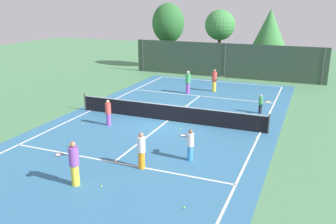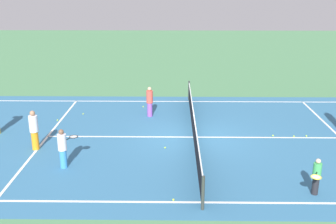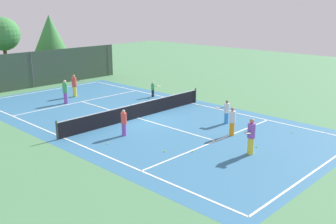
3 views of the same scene
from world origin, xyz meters
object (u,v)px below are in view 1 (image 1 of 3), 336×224
object	(u,v)px
tennis_ball_10	(101,186)
player_6	(190,144)
player_3	(74,163)
tennis_ball_9	(185,105)
tennis_ball_4	(69,145)
tennis_ball_1	(190,102)
tennis_ball_2	(231,96)
player_2	(188,82)
tennis_ball_3	(192,100)
tennis_ball_7	(82,124)
tennis_ball_6	(256,137)
tennis_ball_8	(73,156)
player_4	(261,104)
player_5	(108,112)
tennis_ball_0	(180,129)
tennis_ball_5	(184,207)
player_1	(141,150)
tennis_ball_11	(130,115)
player_0	(214,80)

from	to	relation	value
tennis_ball_10	player_6	bearing A→B (deg)	56.96
player_3	tennis_ball_9	distance (m)	12.31
tennis_ball_4	tennis_ball_10	xyz separation A→B (m)	(3.78, -3.03, 0.00)
tennis_ball_1	tennis_ball_2	world-z (taller)	same
player_2	tennis_ball_3	xyz separation A→B (m)	(0.97, -1.87, -0.88)
tennis_ball_7	tennis_ball_3	bearing A→B (deg)	60.37
tennis_ball_6	tennis_ball_8	bearing A→B (deg)	-142.92
player_4	tennis_ball_1	world-z (taller)	player_4
player_2	player_5	size ratio (longest dim) A/B	1.18
player_6	tennis_ball_9	size ratio (longest dim) A/B	22.51
player_4	tennis_ball_2	distance (m)	4.39
tennis_ball_3	tennis_ball_8	size ratio (longest dim) A/B	1.00
player_6	tennis_ball_1	xyz separation A→B (m)	(-3.18, 9.27, -0.74)
tennis_ball_2	tennis_ball_8	distance (m)	14.28
tennis_ball_2	tennis_ball_8	bearing A→B (deg)	-107.77
player_6	tennis_ball_0	xyz separation A→B (m)	(-1.81, 3.65, -0.74)
tennis_ball_5	tennis_ball_6	bearing A→B (deg)	81.31
tennis_ball_10	player_1	bearing A→B (deg)	70.68
player_1	tennis_ball_3	size ratio (longest dim) A/B	24.85
tennis_ball_0	tennis_ball_7	bearing A→B (deg)	-167.00
player_1	tennis_ball_2	size ratio (longest dim) A/B	24.85
tennis_ball_0	tennis_ball_2	size ratio (longest dim) A/B	1.00
player_5	tennis_ball_1	distance (m)	7.07
tennis_ball_9	player_2	bearing A→B (deg)	105.80
tennis_ball_6	tennis_ball_11	bearing A→B (deg)	172.98
tennis_ball_9	player_1	bearing A→B (deg)	-80.92
tennis_ball_2	tennis_ball_9	world-z (taller)	same
player_0	player_3	xyz separation A→B (m)	(-0.93, -17.03, 0.02)
player_0	tennis_ball_9	xyz separation A→B (m)	(-0.78, -4.76, -0.89)
player_4	tennis_ball_7	xyz separation A→B (m)	(-9.34, -6.16, -0.61)
player_2	player_4	bearing A→B (deg)	-27.71
player_4	tennis_ball_5	world-z (taller)	player_4
tennis_ball_0	tennis_ball_6	world-z (taller)	same
tennis_ball_3	player_3	bearing A→B (deg)	-90.75
tennis_ball_8	tennis_ball_9	distance (m)	10.22
tennis_ball_2	tennis_ball_4	distance (m)	13.64
tennis_ball_1	tennis_ball_11	distance (m)	4.96
tennis_ball_10	player_3	bearing A→B (deg)	-166.48
tennis_ball_2	tennis_ball_6	xyz separation A→B (m)	(3.15, -7.92, 0.00)
tennis_ball_1	tennis_ball_11	xyz separation A→B (m)	(-2.51, -4.28, 0.00)
player_3	tennis_ball_2	xyz separation A→B (m)	(2.58, 15.83, -0.91)
tennis_ball_3	tennis_ball_6	world-z (taller)	same
player_1	tennis_ball_10	distance (m)	2.35
player_6	tennis_ball_11	world-z (taller)	player_6
player_4	player_5	distance (m)	9.68
player_1	tennis_ball_0	bearing A→B (deg)	91.72
tennis_ball_7	tennis_ball_11	size ratio (longest dim) A/B	1.00
player_1	tennis_ball_3	xyz separation A→B (m)	(-1.57, 11.40, -0.81)
tennis_ball_6	tennis_ball_7	xyz separation A→B (m)	(-9.79, -1.65, 0.00)
tennis_ball_1	tennis_ball_6	size ratio (longest dim) A/B	1.00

